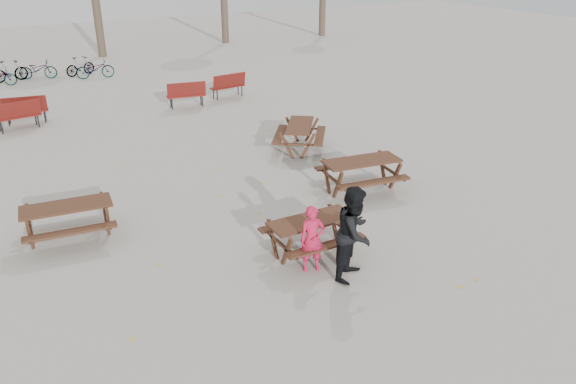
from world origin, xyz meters
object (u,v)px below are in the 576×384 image
picnic_table_north (69,222)px  soda_bottle (310,221)px  main_picnic_table (311,227)px  child (312,239)px  picnic_table_east (361,175)px  food_tray (312,223)px  picnic_table_far (300,137)px  adult (355,233)px

picnic_table_north → soda_bottle: bearing=-32.2°
main_picnic_table → child: bearing=-119.8°
child → picnic_table_east: child is taller
food_tray → picnic_table_east: picnic_table_east is taller
child → picnic_table_north: child is taller
picnic_table_far → child: bearing=-172.7°
picnic_table_north → child: bearing=-37.2°
main_picnic_table → picnic_table_far: picnic_table_far is taller
picnic_table_north → main_picnic_table: bearing=-29.9°
soda_bottle → picnic_table_far: size_ratio=0.09×
adult → food_tray: bearing=73.4°
child → picnic_table_north: 5.43m
main_picnic_table → picnic_table_north: (-4.33, 3.08, -0.18)m
main_picnic_table → soda_bottle: soda_bottle is taller
main_picnic_table → adult: bearing=-78.3°
picnic_table_east → main_picnic_table: bearing=-135.1°
picnic_table_east → food_tray: bearing=-133.9°
main_picnic_table → food_tray: (-0.08, -0.16, 0.21)m
main_picnic_table → picnic_table_east: picnic_table_east is taller
main_picnic_table → picnic_table_east: bearing=37.1°
picnic_table_east → child: bearing=-131.4°
soda_bottle → child: child is taller
main_picnic_table → soda_bottle: bearing=-129.6°
food_tray → picnic_table_far: size_ratio=0.09×
picnic_table_north → picnic_table_east: bearing=-2.2°
child → picnic_table_east: 4.16m
food_tray → picnic_table_east: 3.69m
main_picnic_table → soda_bottle: size_ratio=10.59×
food_tray → adult: bearing=-72.2°
picnic_table_east → picnic_table_far: picnic_table_east is taller
food_tray → picnic_table_north: 5.36m
food_tray → adult: 1.08m
picnic_table_east → picnic_table_far: (0.20, 3.53, -0.02)m
soda_bottle → picnic_table_far: bearing=61.7°
picnic_table_east → picnic_table_far: bearing=94.6°
soda_bottle → adult: size_ratio=0.09×
child → adult: adult is taller
picnic_table_far → food_tray: bearing=-172.5°
soda_bottle → adult: 1.09m
picnic_table_far → adult: bearing=-166.5°
main_picnic_table → adult: adult is taller
main_picnic_table → picnic_table_north: 5.32m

